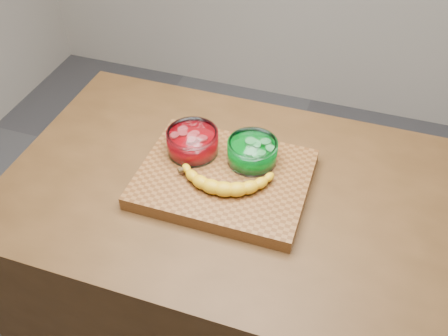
% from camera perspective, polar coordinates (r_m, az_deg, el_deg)
% --- Properties ---
extents(counter, '(1.20, 0.80, 0.90)m').
position_cam_1_polar(counter, '(1.71, -0.00, -12.53)').
color(counter, '#4B2F16').
rests_on(counter, ground).
extents(cutting_board, '(0.45, 0.35, 0.04)m').
position_cam_1_polar(cutting_board, '(1.35, -0.00, -1.24)').
color(cutting_board, brown).
rests_on(cutting_board, counter).
extents(bowl_red, '(0.14, 0.14, 0.07)m').
position_cam_1_polar(bowl_red, '(1.38, -3.61, 2.98)').
color(bowl_red, white).
rests_on(bowl_red, cutting_board).
extents(bowl_green, '(0.14, 0.14, 0.06)m').
position_cam_1_polar(bowl_green, '(1.35, 3.25, 1.87)').
color(bowl_green, white).
rests_on(bowl_green, cutting_board).
extents(banana, '(0.28, 0.14, 0.04)m').
position_cam_1_polar(banana, '(1.30, 0.10, -1.17)').
color(banana, gold).
rests_on(banana, cutting_board).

